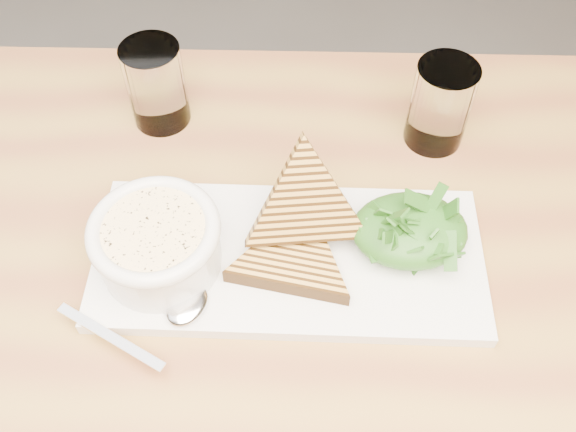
{
  "coord_description": "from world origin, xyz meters",
  "views": [
    {
      "loc": [
        0.16,
        -0.08,
        1.31
      ],
      "look_at": [
        0.18,
        0.29,
        0.82
      ],
      "focal_mm": 40.0,
      "sensor_mm": 36.0,
      "label": 1
    }
  ],
  "objects_px": {
    "soup_bowl": "(159,248)",
    "glass_far": "(440,105)",
    "platter": "(289,258)",
    "glass_near": "(156,85)",
    "table_top": "(266,324)"
  },
  "relations": [
    {
      "from": "table_top",
      "to": "glass_far",
      "type": "height_order",
      "value": "glass_far"
    },
    {
      "from": "table_top",
      "to": "glass_far",
      "type": "bearing_deg",
      "value": 48.68
    },
    {
      "from": "soup_bowl",
      "to": "glass_far",
      "type": "xyz_separation_m",
      "value": [
        0.29,
        0.17,
        0.01
      ]
    },
    {
      "from": "platter",
      "to": "glass_far",
      "type": "height_order",
      "value": "glass_far"
    },
    {
      "from": "soup_bowl",
      "to": "platter",
      "type": "bearing_deg",
      "value": 1.77
    },
    {
      "from": "table_top",
      "to": "soup_bowl",
      "type": "relative_size",
      "value": 9.9
    },
    {
      "from": "platter",
      "to": "soup_bowl",
      "type": "relative_size",
      "value": 3.29
    },
    {
      "from": "soup_bowl",
      "to": "glass_far",
      "type": "bearing_deg",
      "value": 29.8
    },
    {
      "from": "platter",
      "to": "glass_near",
      "type": "bearing_deg",
      "value": 124.27
    },
    {
      "from": "platter",
      "to": "glass_near",
      "type": "xyz_separation_m",
      "value": [
        -0.14,
        0.21,
        0.04
      ]
    },
    {
      "from": "platter",
      "to": "table_top",
      "type": "bearing_deg",
      "value": -112.62
    },
    {
      "from": "soup_bowl",
      "to": "glass_far",
      "type": "height_order",
      "value": "glass_far"
    },
    {
      "from": "table_top",
      "to": "platter",
      "type": "bearing_deg",
      "value": 67.38
    },
    {
      "from": "platter",
      "to": "glass_near",
      "type": "height_order",
      "value": "glass_near"
    },
    {
      "from": "platter",
      "to": "soup_bowl",
      "type": "distance_m",
      "value": 0.13
    }
  ]
}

